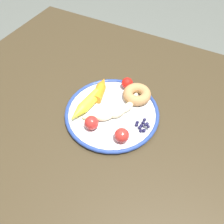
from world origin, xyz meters
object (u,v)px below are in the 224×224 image
carrot_yellow (85,106)px  tomato_far (122,135)px  donut (137,94)px  blueberry_pile (142,126)px  carrot_orange (100,89)px  tomato_near (127,83)px  dining_table (105,117)px  banana (116,111)px  plate (112,113)px  tomato_mid (92,123)px

carrot_yellow → tomato_far: bearing=-17.1°
donut → tomato_far: 0.18m
donut → blueberry_pile: 0.12m
carrot_orange → carrot_yellow: size_ratio=0.78×
blueberry_pile → tomato_near: tomato_near is taller
blueberry_pile → tomato_far: 0.08m
dining_table → banana: (0.06, -0.03, 0.10)m
tomato_near → carrot_orange: bearing=-137.1°
tomato_far → plate: bearing=132.9°
dining_table → carrot_orange: bearing=139.5°
plate → tomato_mid: tomato_mid is taller
blueberry_pile → tomato_mid: 0.16m
plate → carrot_yellow: carrot_yellow is taller
dining_table → donut: donut is taller
carrot_yellow → tomato_mid: bearing=-42.2°
donut → banana: bearing=-108.5°
blueberry_pile → banana: bearing=174.7°
tomato_near → tomato_mid: 0.21m
banana → tomato_far: size_ratio=4.23×
tomato_mid → tomato_far: size_ratio=1.00×
tomato_near → tomato_mid: tomato_mid is taller
carrot_yellow → tomato_near: 0.17m
dining_table → tomato_near: (0.04, 0.09, 0.11)m
plate → tomato_far: size_ratio=7.03×
banana → carrot_yellow: 0.10m
donut → tomato_far: bearing=-80.6°
tomato_mid → tomato_far: (0.10, 0.00, -0.00)m
banana → blueberry_pile: (0.10, -0.01, -0.01)m
plate → tomato_far: 0.11m
dining_table → tomato_far: bearing=-43.2°
donut → tomato_mid: size_ratio=2.16×
blueberry_pile → tomato_far: bearing=-117.4°
dining_table → banana: bearing=-29.0°
plate → blueberry_pile: bearing=-4.5°
dining_table → banana: size_ratio=6.40×
dining_table → plate: plate is taller
tomato_mid → tomato_far: 0.10m
plate → carrot_orange: carrot_orange is taller
plate → tomato_far: (0.07, -0.08, 0.02)m
blueberry_pile → plate: bearing=175.5°
dining_table → tomato_near: 0.15m
carrot_orange → carrot_yellow: (-0.01, -0.09, 0.00)m
plate → banana: (0.01, 0.00, 0.02)m
blueberry_pile → tomato_mid: bearing=-152.0°
dining_table → tomato_mid: size_ratio=26.96×
banana → tomato_near: size_ratio=4.58×
carrot_orange → tomato_far: 0.20m
plate → banana: size_ratio=1.66×
plate → donut: donut is taller
dining_table → blueberry_pile: (0.16, -0.04, 0.10)m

